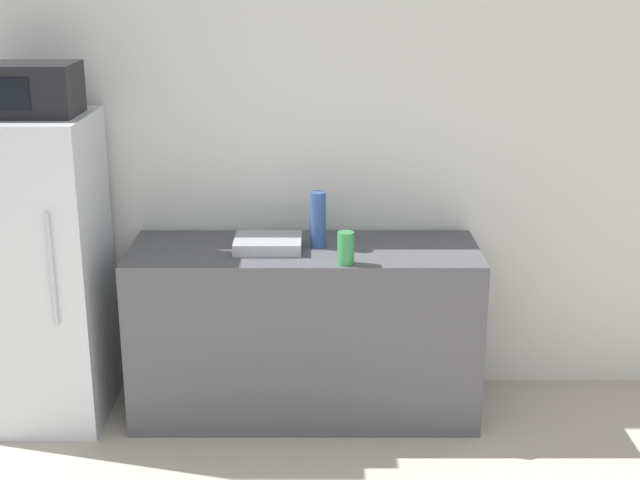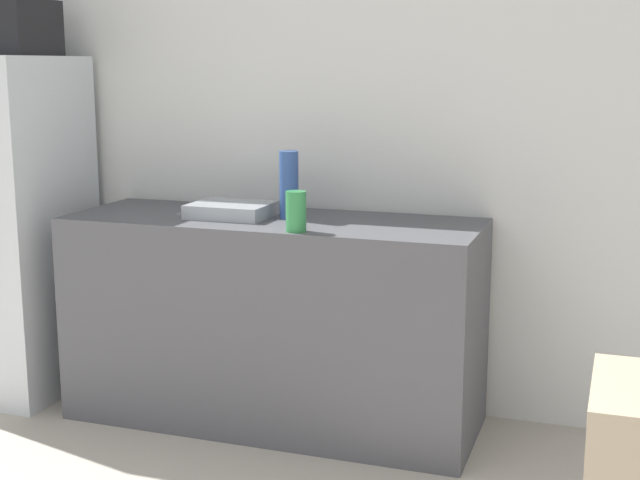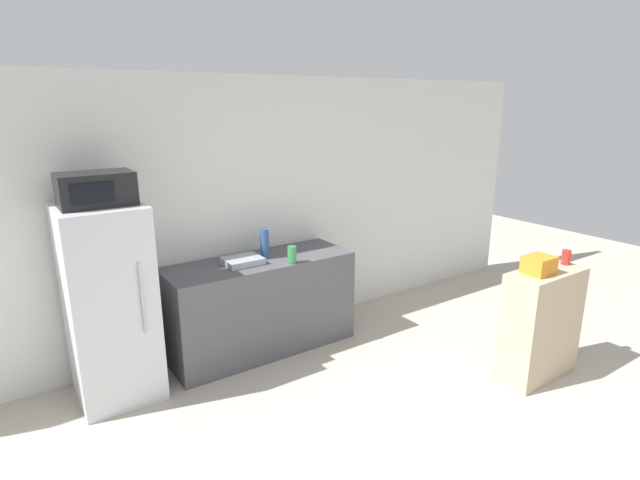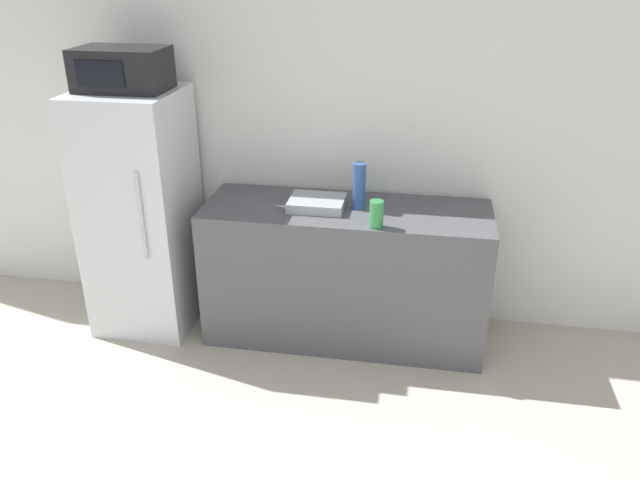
{
  "view_description": "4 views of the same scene",
  "coord_description": "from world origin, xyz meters",
  "px_view_note": "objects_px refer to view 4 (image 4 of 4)",
  "views": [
    {
      "loc": [
        0.16,
        -1.47,
        2.3
      ],
      "look_at": [
        0.16,
        2.0,
        1.22
      ],
      "focal_mm": 50.0,
      "sensor_mm": 36.0,
      "label": 1
    },
    {
      "loc": [
        1.51,
        -0.63,
        1.56
      ],
      "look_at": [
        0.49,
        2.32,
        0.94
      ],
      "focal_mm": 50.0,
      "sensor_mm": 36.0,
      "label": 2
    },
    {
      "loc": [
        -1.97,
        -1.15,
        2.36
      ],
      "look_at": [
        0.29,
        2.16,
        1.24
      ],
      "focal_mm": 28.0,
      "sensor_mm": 36.0,
      "label": 3
    },
    {
      "loc": [
        0.53,
        -0.7,
        2.37
      ],
      "look_at": [
        0.03,
        2.19,
        1.0
      ],
      "focal_mm": 35.0,
      "sensor_mm": 36.0,
      "label": 4
    }
  ],
  "objects_px": {
    "refrigerator": "(141,213)",
    "bottle_short": "(376,214)",
    "bottle_tall": "(359,186)",
    "microwave": "(122,69)"
  },
  "relations": [
    {
      "from": "refrigerator",
      "to": "microwave",
      "type": "xyz_separation_m",
      "value": [
        -0.0,
        -0.0,
        0.93
      ]
    },
    {
      "from": "refrigerator",
      "to": "bottle_short",
      "type": "height_order",
      "value": "refrigerator"
    },
    {
      "from": "bottle_short",
      "to": "refrigerator",
      "type": "bearing_deg",
      "value": 171.94
    },
    {
      "from": "bottle_tall",
      "to": "bottle_short",
      "type": "bearing_deg",
      "value": -63.78
    },
    {
      "from": "microwave",
      "to": "bottle_tall",
      "type": "distance_m",
      "value": 1.58
    },
    {
      "from": "bottle_tall",
      "to": "bottle_short",
      "type": "distance_m",
      "value": 0.31
    },
    {
      "from": "bottle_short",
      "to": "bottle_tall",
      "type": "bearing_deg",
      "value": 116.22
    },
    {
      "from": "refrigerator",
      "to": "bottle_short",
      "type": "bearing_deg",
      "value": -8.06
    },
    {
      "from": "refrigerator",
      "to": "microwave",
      "type": "height_order",
      "value": "microwave"
    },
    {
      "from": "microwave",
      "to": "bottle_short",
      "type": "height_order",
      "value": "microwave"
    }
  ]
}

